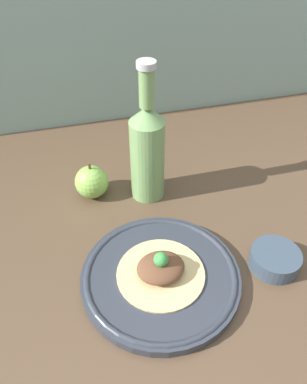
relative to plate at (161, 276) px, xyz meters
The scene contains 6 objects.
ground_plane 9.08cm from the plate, 37.36° to the left, with size 180.00×110.00×4.00cm, color brown.
plate is the anchor object (origin of this frame).
plated_food 2.07cm from the plate, 153.43° to the left, with size 15.45×15.45×5.33cm.
cider_bottle 25.94cm from the plate, 80.80° to the left, with size 7.25×7.25×30.21cm.
apple 27.42cm from the plate, 107.36° to the left, with size 7.30×7.30×8.69cm.
dipping_bowl 21.09cm from the plate, ahead, with size 9.07×9.07×3.35cm.
Camera 1 is at (-18.39, -42.99, 55.68)cm, focal length 35.00 mm.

